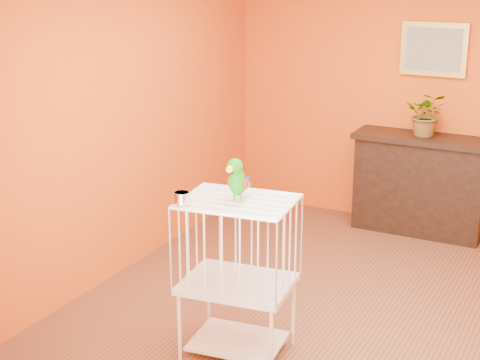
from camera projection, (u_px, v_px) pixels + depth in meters
The scene contains 8 objects.
ground at pixel (345, 317), 5.49m from camera, with size 4.50×4.50×0.00m, color brown.
room_shell at pixel (355, 109), 5.03m from camera, with size 4.50×4.50×4.50m.
console_cabinet at pixel (420, 184), 7.06m from camera, with size 1.29×0.46×0.96m.
potted_plant at pixel (428, 118), 6.90m from camera, with size 0.38×0.42×0.33m, color #26722D.
framed_picture at pixel (434, 49), 6.86m from camera, with size 0.62×0.04×0.50m.
birdcage at pixel (238, 276), 4.84m from camera, with size 0.77×0.62×1.09m.
feed_cup at pixel (182, 198), 4.60m from camera, with size 0.11×0.11×0.08m, color silver.
parrot at pixel (237, 179), 4.64m from camera, with size 0.14×0.26×0.29m.
Camera 1 is at (1.58, -4.76, 2.59)m, focal length 55.00 mm.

